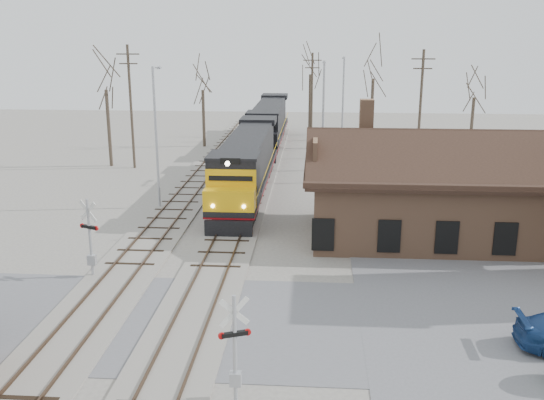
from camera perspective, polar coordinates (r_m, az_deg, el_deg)
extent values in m
plane|color=#A09B91|center=(26.08, -7.52, -11.31)|extent=(140.00, 140.00, 0.00)
cube|color=slate|center=(26.07, -7.52, -11.28)|extent=(60.00, 9.00, 0.03)
cube|color=#A09B91|center=(39.83, -3.25, -1.53)|extent=(3.40, 90.00, 0.12)
cube|color=#473323|center=(39.90, -4.27, -1.36)|extent=(0.08, 90.00, 0.14)
cube|color=#473323|center=(39.72, -2.22, -1.40)|extent=(0.08, 90.00, 0.14)
cube|color=#A09B91|center=(40.64, -9.55, -1.38)|extent=(3.40, 90.00, 0.12)
cube|color=#473323|center=(40.79, -10.54, -1.20)|extent=(0.08, 90.00, 0.14)
cube|color=#473323|center=(40.45, -8.57, -1.25)|extent=(0.08, 90.00, 0.14)
cube|color=#8F654A|center=(36.76, 14.97, -0.35)|extent=(14.00, 8.00, 4.00)
cube|color=black|center=(36.26, 15.20, 2.84)|extent=(15.20, 9.20, 0.30)
cube|color=black|center=(33.85, 16.03, 3.64)|extent=(15.00, 4.71, 2.66)
cube|color=black|center=(38.29, 14.68, 5.06)|extent=(15.00, 4.71, 2.66)
cube|color=#8F654A|center=(36.71, 8.88, 7.63)|extent=(0.80, 0.80, 2.20)
cube|color=black|center=(39.17, -3.36, -1.07)|extent=(2.54, 4.06, 1.01)
cube|color=black|center=(51.86, -1.48, 3.07)|extent=(2.54, 4.06, 1.01)
cube|color=black|center=(45.29, -2.30, 2.28)|extent=(3.04, 20.28, 0.35)
cube|color=maroon|center=(45.34, -2.30, 2.01)|extent=(3.06, 20.28, 0.12)
cube|color=black|center=(46.19, -2.14, 4.54)|extent=(2.64, 14.71, 2.84)
cube|color=black|center=(37.68, -3.59, 2.01)|extent=(3.04, 2.84, 2.84)
cube|color=#F6B40C|center=(36.24, -3.93, 0.06)|extent=(3.04, 1.83, 1.42)
cube|color=black|center=(35.72, -4.11, -2.73)|extent=(2.84, 0.25, 1.01)
cylinder|color=#FFF2CC|center=(34.78, -4.22, 3.44)|extent=(0.28, 0.10, 0.28)
cube|color=black|center=(59.27, -0.76, 4.64)|extent=(2.54, 4.06, 1.01)
cube|color=black|center=(72.23, 0.14, 6.60)|extent=(2.54, 4.06, 1.01)
cube|color=black|center=(65.61, -0.27, 6.42)|extent=(3.04, 20.28, 0.35)
cube|color=maroon|center=(65.64, -0.27, 6.23)|extent=(3.06, 20.28, 0.12)
cube|color=black|center=(66.63, -0.18, 7.92)|extent=(2.64, 14.71, 2.84)
cube|color=black|center=(57.97, -0.85, 6.79)|extent=(3.04, 2.84, 2.84)
cube|color=black|center=(56.42, -0.99, 5.66)|extent=(3.04, 1.83, 1.42)
cube|color=black|center=(55.71, -1.08, 3.94)|extent=(2.84, 0.25, 1.01)
cylinder|color=#A5A8AD|center=(19.98, -3.51, -13.91)|extent=(0.13, 0.13, 3.79)
cube|color=silver|center=(19.37, -3.57, -10.49)|extent=(0.94, 0.40, 0.99)
cube|color=silver|center=(19.37, -3.57, -10.49)|extent=(0.94, 0.40, 0.99)
cube|color=black|center=(19.71, -3.53, -12.47)|extent=(0.85, 0.45, 0.14)
cylinder|color=#B20C0C|center=(19.63, -4.77, -12.63)|extent=(0.24, 0.16, 0.23)
cylinder|color=#B20C0C|center=(19.80, -2.31, -12.32)|extent=(0.24, 0.16, 0.23)
cube|color=#A5A8AD|center=(20.51, -3.46, -16.45)|extent=(0.38, 0.28, 0.47)
cylinder|color=#A5A8AD|center=(30.86, -16.74, -3.51)|extent=(0.14, 0.14, 4.01)
cube|color=silver|center=(30.45, -16.95, -1.01)|extent=(0.98, 0.45, 1.05)
cube|color=silver|center=(30.45, -16.95, -1.01)|extent=(0.98, 0.45, 1.05)
cube|color=black|center=(30.67, -16.83, -2.44)|extent=(0.89, 0.49, 0.15)
cylinder|color=#B20C0C|center=(30.37, -16.22, -2.57)|extent=(0.25, 0.17, 0.24)
cylinder|color=#B20C0C|center=(30.98, -17.43, -2.32)|extent=(0.25, 0.17, 0.24)
cube|color=#A5A8AD|center=(31.22, -16.59, -5.42)|extent=(0.40, 0.30, 0.50)
cylinder|color=#A5A8AD|center=(41.61, -10.84, 5.65)|extent=(0.18, 0.18, 9.58)
cylinder|color=#A5A8AD|center=(41.96, -10.85, 12.19)|extent=(0.12, 1.80, 0.12)
cube|color=#A5A8AD|center=(42.74, -10.56, 12.12)|extent=(0.25, 0.50, 0.12)
cylinder|color=#A5A8AD|center=(48.14, 4.82, 7.20)|extent=(0.18, 0.18, 9.62)
cylinder|color=#A5A8AD|center=(48.60, 4.94, 12.86)|extent=(0.12, 1.80, 0.12)
cube|color=#A5A8AD|center=(49.40, 4.93, 12.78)|extent=(0.25, 0.50, 0.12)
cylinder|color=#A5A8AD|center=(58.23, 6.68, 8.55)|extent=(0.18, 0.18, 9.56)
cylinder|color=#A5A8AD|center=(58.76, 6.79, 13.19)|extent=(0.12, 1.80, 0.12)
cube|color=#A5A8AD|center=(59.57, 6.75, 13.12)|extent=(0.25, 0.50, 0.12)
cylinder|color=#382D23|center=(54.89, -13.13, 8.46)|extent=(0.24, 0.24, 10.73)
cube|color=#382D23|center=(54.55, -13.42, 13.22)|extent=(2.00, 0.10, 0.10)
cube|color=#382D23|center=(54.58, -13.37, 12.38)|extent=(1.60, 0.10, 0.10)
cylinder|color=#382D23|center=(67.85, 3.77, 9.61)|extent=(0.24, 0.24, 9.61)
cube|color=#382D23|center=(67.56, 3.83, 12.99)|extent=(2.00, 0.10, 0.10)
cube|color=#382D23|center=(67.60, 3.82, 12.32)|extent=(1.60, 0.10, 0.10)
cylinder|color=#382D23|center=(54.58, 13.76, 8.18)|extent=(0.24, 0.24, 10.35)
cube|color=#382D23|center=(54.23, 14.06, 12.76)|extent=(2.00, 0.10, 0.10)
cube|color=#382D23|center=(54.27, 14.01, 11.92)|extent=(1.60, 0.10, 0.10)
cylinder|color=#382D23|center=(56.49, -15.10, 6.52)|extent=(0.32, 0.32, 6.84)
cylinder|color=#382D23|center=(64.76, -6.45, 7.63)|extent=(0.32, 0.32, 5.94)
cylinder|color=#382D23|center=(71.88, 3.58, 8.92)|extent=(0.32, 0.32, 7.05)
cylinder|color=#382D23|center=(64.44, 9.36, 8.04)|extent=(0.32, 0.32, 7.16)
cylinder|color=#382D23|center=(63.54, 18.27, 6.64)|extent=(0.32, 0.32, 5.58)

